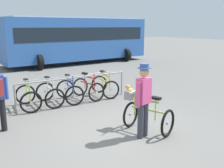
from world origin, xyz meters
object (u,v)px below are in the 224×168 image
object	(u,v)px
racked_bike_lime	(28,97)
featured_bicycle	(144,112)
racked_bike_blue	(70,91)
bus_distant	(78,38)
racked_bike_yellow	(105,86)
racked_bike_red	(88,88)
racked_bike_white	(50,94)
person_with_featured_bike	(144,98)

from	to	relation	value
racked_bike_lime	featured_bicycle	size ratio (longest dim) A/B	0.92
racked_bike_blue	featured_bicycle	bearing A→B (deg)	-81.90
bus_distant	racked_bike_yellow	bearing A→B (deg)	-110.01
racked_bike_blue	racked_bike_red	bearing A→B (deg)	-0.65
racked_bike_white	bus_distant	xyz separation A→B (m)	(5.13, 8.30, 1.37)
racked_bike_lime	person_with_featured_bike	world-z (taller)	person_with_featured_bike
featured_bicycle	bus_distant	bearing A→B (deg)	71.17
racked_bike_blue	person_with_featured_bike	distance (m)	3.64
racked_bike_blue	racked_bike_yellow	distance (m)	1.40
racked_bike_lime	racked_bike_red	world-z (taller)	same
racked_bike_white	racked_bike_yellow	size ratio (longest dim) A/B	0.96
racked_bike_white	person_with_featured_bike	bearing A→B (deg)	-75.97
featured_bicycle	racked_bike_lime	bearing A→B (deg)	119.38
racked_bike_white	racked_bike_yellow	distance (m)	2.10
racked_bike_red	bus_distant	xyz separation A→B (m)	(3.73, 8.31, 1.37)
racked_bike_white	racked_bike_blue	distance (m)	0.70
racked_bike_lime	racked_bike_yellow	size ratio (longest dim) A/B	0.98
racked_bike_lime	featured_bicycle	distance (m)	3.81
racked_bike_lime	racked_bike_blue	size ratio (longest dim) A/B	0.99
racked_bike_red	bus_distant	bearing A→B (deg)	65.83
featured_bicycle	person_with_featured_bike	distance (m)	0.61
racked_bike_lime	racked_bike_red	bearing A→B (deg)	-0.65
featured_bicycle	racked_bike_blue	bearing A→B (deg)	98.10
racked_bike_lime	racked_bike_white	bearing A→B (deg)	-0.65
racked_bike_yellow	bus_distant	bearing A→B (deg)	69.99
racked_bike_red	racked_bike_blue	bearing A→B (deg)	179.35
racked_bike_white	racked_bike_yellow	world-z (taller)	same
racked_bike_red	featured_bicycle	distance (m)	3.31
racked_bike_white	racked_bike_red	bearing A→B (deg)	-0.65
racked_bike_red	bus_distant	world-z (taller)	bus_distant
racked_bike_blue	featured_bicycle	size ratio (longest dim) A/B	0.93
racked_bike_white	bus_distant	bearing A→B (deg)	58.27
racked_bike_lime	bus_distant	distance (m)	10.23
racked_bike_white	featured_bicycle	bearing A→B (deg)	-70.55
racked_bike_red	person_with_featured_bike	bearing A→B (deg)	-97.97
racked_bike_red	person_with_featured_bike	size ratio (longest dim) A/B	0.68
racked_bike_lime	racked_bike_yellow	distance (m)	2.80
racked_bike_red	racked_bike_yellow	size ratio (longest dim) A/B	0.99
racked_bike_blue	featured_bicycle	distance (m)	3.34
racked_bike_lime	racked_bike_blue	distance (m)	1.40
racked_bike_yellow	bus_distant	size ratio (longest dim) A/B	0.12
person_with_featured_bike	bus_distant	bearing A→B (deg)	70.41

